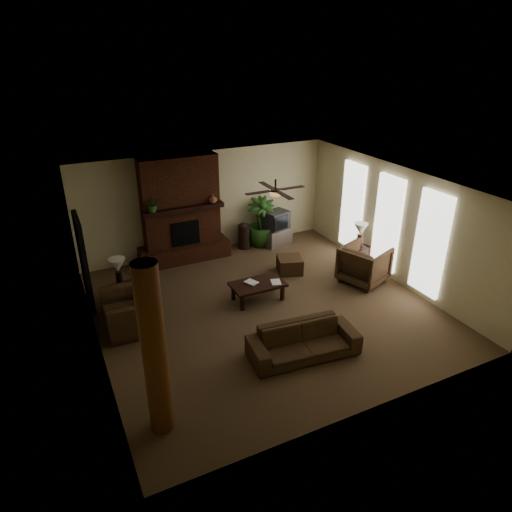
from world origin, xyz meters
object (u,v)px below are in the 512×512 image
armchair_left (130,306)px  ottoman (290,265)px  side_table_right (357,256)px  armchair_right (364,263)px  coffee_table (258,285)px  side_table_left (125,297)px  log_column (154,352)px  tv_stand (277,236)px  lamp_left (118,267)px  lamp_right (361,231)px  floor_plant (261,232)px  sofa (304,337)px  floor_vase (244,234)px

armchair_left → ottoman: (4.17, 0.77, -0.32)m
armchair_left → ottoman: bearing=101.3°
side_table_right → armchair_right: bearing=-117.1°
coffee_table → side_table_left: (-2.79, 0.95, -0.10)m
log_column → side_table_left: bearing=87.1°
tv_stand → lamp_left: size_ratio=1.31×
tv_stand → lamp_right: 2.63m
ottoman → log_column: bearing=-139.7°
log_column → lamp_right: bearing=27.6°
log_column → armchair_right: size_ratio=2.74×
floor_plant → side_table_left: floor_plant is taller
tv_stand → side_table_right: bearing=-76.2°
armchair_left → side_table_left: bearing=179.0°
sofa → lamp_right: lamp_right is taller
armchair_left → armchair_right: size_ratio=1.15×
side_table_right → armchair_left: bearing=-176.8°
coffee_table → tv_stand: bearing=54.2°
side_table_left → coffee_table: bearing=-18.8°
log_column → coffee_table: bearing=42.9°
floor_vase → side_table_right: size_ratio=1.40×
log_column → armchair_left: 3.04m
armchair_left → armchair_right: 5.55m
coffee_table → side_table_left: bearing=161.2°
log_column → ottoman: (4.33, 3.68, -1.20)m
armchair_left → floor_plant: bearing=122.6°
floor_plant → tv_stand: bearing=-20.4°
armchair_left → side_table_right: 5.95m
armchair_right → coffee_table: 2.74m
floor_plant → side_table_left: (-4.24, -1.83, -0.12)m
log_column → floor_vase: size_ratio=3.64×
sofa → floor_vase: 5.07m
armchair_left → sofa: bearing=50.2°
side_table_right → floor_vase: bearing=133.4°
coffee_table → ottoman: 1.64m
log_column → sofa: 3.09m
sofa → lamp_right: 4.20m
armchair_left → floor_plant: armchair_left is taller
floor_plant → side_table_left: size_ratio=2.56×
coffee_table → log_column: bearing=-137.1°
log_column → sofa: log_column is taller
log_column → armchair_left: bearing=86.8°
sofa → coffee_table: (0.11, 2.18, -0.03)m
armchair_left → floor_plant: (4.27, 2.64, -0.12)m
tv_stand → armchair_left: bearing=-168.2°
log_column → lamp_right: (6.10, 3.19, -0.40)m
armchair_left → armchair_right: armchair_left is taller
side_table_right → lamp_right: lamp_right is taller
tv_stand → lamp_right: bearing=-76.7°
lamp_left → log_column: bearing=-92.1°
sofa → coffee_table: 2.18m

